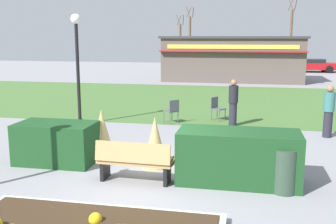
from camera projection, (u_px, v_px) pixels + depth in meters
The scene contains 21 objects.
ground_plane at pixel (155, 180), 9.01m from camera, with size 80.00×80.00×0.00m, color gray.
lawn_patch at pixel (207, 100), 20.26m from camera, with size 36.00×12.00×0.01m, color #446B33.
park_bench at pixel (135, 161), 8.81m from camera, with size 1.72×0.58×0.95m.
hedge_left at pixel (56, 143), 10.18m from camera, with size 1.98×1.10×1.05m, color #19421E.
hedge_right at pixel (238, 157), 8.77m from camera, with size 2.66×1.10×1.17m, color #19421E.
ornamental_grass_behind_left at pixel (155, 142), 9.83m from camera, with size 0.64×0.64×1.27m, color tan.
ornamental_grass_behind_right at pixel (194, 148), 9.79m from camera, with size 0.77×0.77×1.01m, color tan.
ornamental_grass_behind_center at pixel (102, 134), 10.59m from camera, with size 0.69×0.69×1.31m, color tan.
lamppost_mid at pixel (77, 56), 14.23m from camera, with size 0.36×0.36×3.99m.
trash_bin at pixel (285, 171), 8.24m from camera, with size 0.52×0.52×0.94m, color #2D4233.
food_kiosk at pixel (232, 58), 29.06m from camera, with size 10.14×4.53×3.22m.
cafe_chair_center at pixel (172, 109), 14.84m from camera, with size 0.62×0.62×0.89m.
cafe_chair_north at pixel (217, 107), 15.42m from camera, with size 0.61×0.61×0.89m.
person_strolling at pixel (329, 111), 12.71m from camera, with size 0.34×0.34×1.69m.
person_standing at pixel (233, 102), 14.34m from camera, with size 0.34×0.34×1.69m.
parked_car_west_slot at pixel (203, 64), 38.03m from camera, with size 4.32×2.28×1.20m.
parked_car_center_slot at pixel (261, 64), 36.99m from camera, with size 4.35×2.36×1.20m.
parked_car_east_slot at pixel (311, 65), 36.13m from camera, with size 4.35×2.36×1.20m.
tree_left_bg at pixel (190, 39), 45.45m from camera, with size 0.91×0.96×6.46m.
tree_right_bg at pixel (180, 43), 46.04m from camera, with size 0.91×0.96×5.61m.
tree_center_bg at pixel (291, 37), 43.33m from camera, with size 0.91×0.96×7.07m.
Camera 1 is at (1.97, -8.34, 3.21)m, focal length 42.54 mm.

